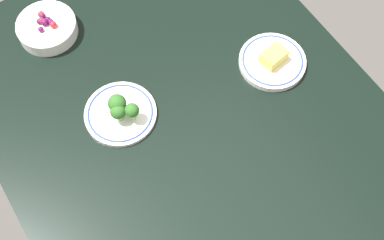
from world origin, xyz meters
The scene contains 4 objects.
dining_table centered at (0.00, 0.00, 2.00)cm, with size 119.11×90.10×4.00cm, color black.
bowl_berries centered at (-42.97, -17.51, 6.27)cm, with size 15.64×15.64×5.55cm.
plate_broccoli centered at (-11.03, -13.26, 5.96)cm, with size 17.55×17.55×7.51cm.
plate_cheese centered at (-3.72, 26.48, 5.28)cm, with size 17.05×17.05×4.95cm.
Camera 1 is at (48.99, -30.93, 118.09)cm, focal length 49.82 mm.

